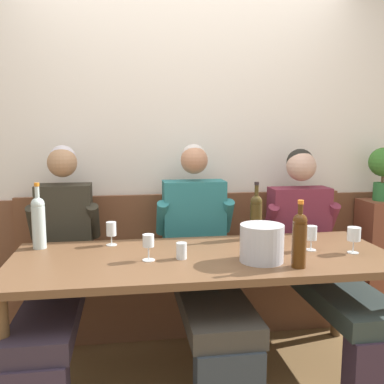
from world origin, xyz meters
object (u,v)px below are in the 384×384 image
(person_center_right_seat, at_px, (58,259))
(wine_bottle_clear_water, at_px, (39,221))
(wine_glass_center_front, at_px, (148,242))
(water_tumbler_center, at_px, (182,251))
(wine_glass_mid_left, at_px, (311,234))
(wall_bench, at_px, (187,287))
(person_right_seat, at_px, (319,252))
(potted_plant, at_px, (383,167))
(wine_bottle_amber_mid, at_px, (299,238))
(wine_bottle_green_tall, at_px, (256,215))
(dining_table, at_px, (204,268))
(person_left_seat, at_px, (203,256))
(wine_glass_center_rear, at_px, (111,230))
(ice_bucket, at_px, (262,243))
(wine_glass_left_end, at_px, (354,235))

(person_center_right_seat, height_order, wine_bottle_clear_water, person_center_right_seat)
(wine_glass_center_front, xyz_separation_m, water_tumbler_center, (0.18, 0.00, -0.05))
(wine_glass_mid_left, bearing_deg, wall_bench, 133.15)
(person_right_seat, height_order, potted_plant, potted_plant)
(wall_bench, bearing_deg, wine_bottle_clear_water, -157.30)
(wall_bench, distance_m, person_center_right_seat, 0.98)
(wine_glass_mid_left, xyz_separation_m, potted_plant, (0.88, 0.71, 0.32))
(wine_bottle_amber_mid, bearing_deg, wine_bottle_green_tall, 94.14)
(wine_glass_mid_left, distance_m, water_tumbler_center, 0.77)
(dining_table, distance_m, wine_bottle_clear_water, 1.01)
(person_left_seat, height_order, wine_bottle_clear_water, person_left_seat)
(wall_bench, distance_m, person_left_seat, 0.50)
(wine_glass_center_rear, xyz_separation_m, water_tumbler_center, (0.39, -0.34, -0.05))
(ice_bucket, relative_size, wine_glass_mid_left, 1.61)
(person_right_seat, bearing_deg, wine_glass_mid_left, -123.50)
(wall_bench, height_order, person_right_seat, person_right_seat)
(wine_bottle_green_tall, height_order, wine_glass_center_front, wine_bottle_green_tall)
(wine_glass_left_end, distance_m, potted_plant, 1.09)
(wine_glass_mid_left, bearing_deg, wine_glass_center_front, -176.63)
(person_left_seat, bearing_deg, wine_glass_left_end, -26.17)
(wine_bottle_amber_mid, height_order, wine_glass_center_rear, wine_bottle_amber_mid)
(person_right_seat, bearing_deg, dining_table, -159.75)
(ice_bucket, height_order, potted_plant, potted_plant)
(wine_bottle_clear_water, xyz_separation_m, potted_plant, (2.45, 0.43, 0.25))
(person_center_right_seat, relative_size, person_left_seat, 1.00)
(wall_bench, distance_m, water_tumbler_center, 0.89)
(dining_table, distance_m, wine_bottle_amber_mid, 0.57)
(person_center_right_seat, relative_size, wine_glass_mid_left, 9.08)
(wall_bench, height_order, person_left_seat, person_left_seat)
(wall_bench, distance_m, wine_bottle_clear_water, 1.18)
(ice_bucket, xyz_separation_m, wine_bottle_amber_mid, (0.16, -0.13, 0.05))
(wall_bench, xyz_separation_m, person_center_right_seat, (-0.84, -0.36, 0.36))
(person_center_right_seat, bearing_deg, dining_table, -21.33)
(person_left_seat, xyz_separation_m, wine_glass_center_front, (-0.36, -0.36, 0.20))
(person_left_seat, relative_size, ice_bucket, 5.64)
(ice_bucket, height_order, wine_glass_center_rear, ice_bucket)
(wine_bottle_green_tall, height_order, wine_bottle_amber_mid, wine_bottle_green_tall)
(wine_glass_center_rear, xyz_separation_m, wine_glass_center_front, (0.21, -0.34, 0.01))
(person_center_right_seat, distance_m, water_tumbler_center, 0.81)
(wine_glass_center_rear, bearing_deg, dining_table, -29.70)
(dining_table, relative_size, wine_glass_left_end, 14.30)
(dining_table, relative_size, wine_bottle_amber_mid, 6.12)
(wine_bottle_amber_mid, distance_m, water_tumbler_center, 0.63)
(wine_bottle_amber_mid, bearing_deg, wine_bottle_clear_water, 157.46)
(dining_table, distance_m, wine_glass_center_rear, 0.62)
(dining_table, bearing_deg, water_tumbler_center, -161.52)
(wine_bottle_clear_water, relative_size, potted_plant, 0.96)
(dining_table, relative_size, potted_plant, 5.24)
(person_left_seat, relative_size, wine_glass_center_front, 9.20)
(wine_glass_center_rear, xyz_separation_m, wine_glass_left_end, (1.37, -0.38, 0.01))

